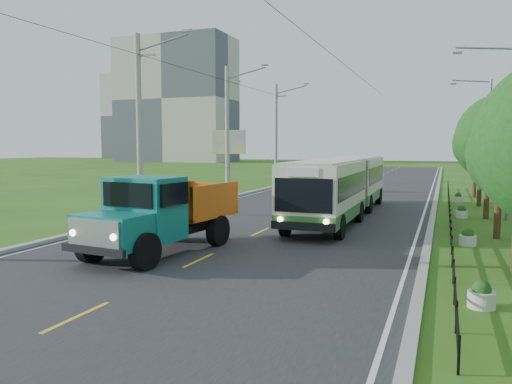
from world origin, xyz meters
The scene contains 26 objects.
ground centered at (0.00, 0.00, 0.00)m, with size 240.00×240.00×0.00m, color #2B5815.
road centered at (0.00, 20.00, 0.01)m, with size 14.00×120.00×0.02m, color #28282B.
curb_left centered at (-7.20, 20.00, 0.07)m, with size 0.40×120.00×0.15m, color #9E9E99.
curb_right centered at (7.15, 20.00, 0.05)m, with size 0.30×120.00×0.10m, color #9E9E99.
edge_line_left centered at (-6.65, 20.00, 0.02)m, with size 0.12×120.00×0.00m, color silver.
edge_line_right centered at (6.65, 20.00, 0.02)m, with size 0.12×120.00×0.00m, color silver.
centre_dash centered at (0.00, 0.00, 0.02)m, with size 0.12×2.20×0.00m, color yellow.
railing_right centered at (8.00, 14.00, 0.30)m, with size 0.04×40.00×0.60m, color black.
pole_near centered at (-8.26, 9.00, 5.09)m, with size 3.51×0.32×10.00m.
pole_mid centered at (-8.26, 21.00, 5.09)m, with size 3.51×0.32×10.00m.
pole_far centered at (-8.26, 33.00, 5.09)m, with size 3.51×0.32×10.00m.
tree_third centered at (9.86, 8.14, 3.99)m, with size 3.60×3.62×6.00m.
tree_fourth centered at (9.86, 14.14, 3.59)m, with size 3.24×3.31×5.40m.
tree_fifth centered at (9.86, 20.14, 3.85)m, with size 3.48×3.52×5.80m.
tree_back centered at (9.86, 26.14, 3.65)m, with size 3.30×3.36×5.50m.
streetlight_mid centered at (10.64, 14.00, 4.90)m, with size 3.02×0.20×9.07m.
streetlight_far centered at (10.64, 28.00, 4.90)m, with size 3.02×0.20×9.07m.
planter_front centered at (8.60, -2.00, 0.29)m, with size 0.64×0.64×0.67m.
planter_near centered at (8.60, 6.00, 0.29)m, with size 0.64×0.64×0.67m.
planter_mid centered at (8.60, 14.00, 0.29)m, with size 0.64×0.64×0.67m.
planter_far centered at (8.60, 22.00, 0.29)m, with size 0.64×0.64×0.67m.
billboard_left centered at (-9.50, 24.00, 3.87)m, with size 3.00×0.20×5.20m.
apartment_near centered at (-55.00, 95.00, 15.00)m, with size 28.00×14.00×30.00m, color #B7B2A3.
apartment_far centered at (-80.00, 120.00, 13.00)m, with size 24.00×14.00×26.00m, color #B7B2A3.
bus centered at (2.50, 11.99, 1.87)m, with size 2.73×16.12×3.11m.
dump_truck centered at (-1.83, 0.66, 1.59)m, with size 3.26×6.92×2.81m.
Camera 1 is at (7.67, -14.81, 3.87)m, focal length 35.00 mm.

